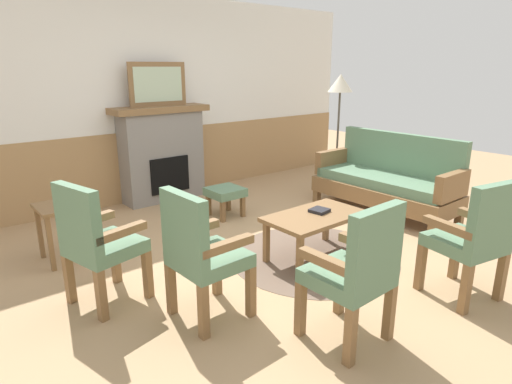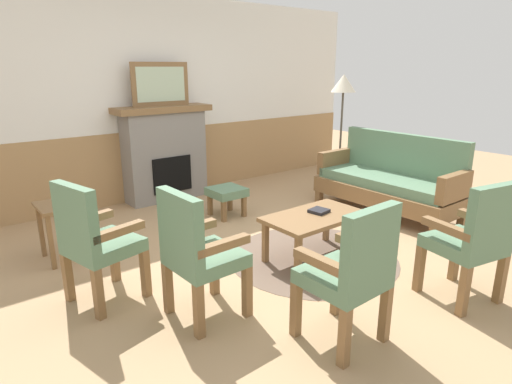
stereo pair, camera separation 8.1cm
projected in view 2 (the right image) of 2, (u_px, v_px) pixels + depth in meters
ground_plane at (278, 253)px, 4.29m from camera, size 14.00×14.00×0.00m
wall_back at (153, 102)px, 5.87m from camera, size 7.20×0.14×2.70m
fireplace at (165, 153)px, 5.86m from camera, size 1.30×0.44×1.28m
framed_picture at (161, 84)px, 5.61m from camera, size 0.80×0.04×0.56m
couch at (389, 182)px, 5.35m from camera, size 0.70×1.80×0.98m
coffee_table at (314, 220)px, 4.07m from camera, size 0.96×0.56×0.44m
round_rug at (313, 257)px, 4.18m from camera, size 1.62×1.62×0.01m
book_on_table at (319, 211)px, 4.12m from camera, size 0.19×0.18×0.03m
footstool at (227, 194)px, 5.27m from camera, size 0.40×0.40×0.36m
armchair_near_fireplace at (94, 238)px, 3.25m from camera, size 0.58×0.58×0.98m
armchair_by_window_left at (197, 250)px, 3.04m from camera, size 0.49×0.49×0.98m
armchair_front_left at (352, 269)px, 2.75m from camera, size 0.49×0.49×0.98m
armchair_front_center at (473, 237)px, 3.27m from camera, size 0.57×0.57×0.98m
side_table at (64, 215)px, 4.07m from camera, size 0.44×0.44×0.55m
floor_lamp_by_couch at (343, 91)px, 6.14m from camera, size 0.36×0.36×1.68m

